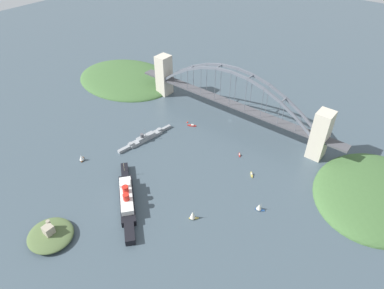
{
  "coord_description": "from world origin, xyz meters",
  "views": [
    {
      "loc": [
        -192.74,
        319.9,
        247.05
      ],
      "look_at": [
        0.0,
        79.94,
        8.0
      ],
      "focal_mm": 31.67,
      "sensor_mm": 36.0,
      "label": 1
    }
  ],
  "objects_px": {
    "ocean_liner": "(127,198)",
    "small_boat_0": "(252,175)",
    "small_boat_4": "(259,207)",
    "channel_marker_buoy": "(187,122)",
    "small_boat_1": "(82,158)",
    "naval_cruiser": "(145,138)",
    "fort_island_mid_harbor": "(50,235)",
    "harbor_arch_bridge": "(232,100)",
    "seaplane_taxiing_near_bridge": "(274,119)",
    "small_boat_2": "(193,215)",
    "small_boat_5": "(240,155)",
    "small_boat_3": "(192,125)"
  },
  "relations": [
    {
      "from": "naval_cruiser",
      "to": "small_boat_2",
      "type": "height_order",
      "value": "naval_cruiser"
    },
    {
      "from": "fort_island_mid_harbor",
      "to": "ocean_liner",
      "type": "bearing_deg",
      "value": -106.62
    },
    {
      "from": "small_boat_1",
      "to": "channel_marker_buoy",
      "type": "relative_size",
      "value": 3.14
    },
    {
      "from": "fort_island_mid_harbor",
      "to": "seaplane_taxiing_near_bridge",
      "type": "distance_m",
      "value": 295.19
    },
    {
      "from": "small_boat_1",
      "to": "small_boat_4",
      "type": "height_order",
      "value": "small_boat_1"
    },
    {
      "from": "small_boat_0",
      "to": "fort_island_mid_harbor",
      "type": "bearing_deg",
      "value": 61.94
    },
    {
      "from": "seaplane_taxiing_near_bridge",
      "to": "small_boat_3",
      "type": "xyz_separation_m",
      "value": [
        75.59,
        76.5,
        -1.02
      ]
    },
    {
      "from": "channel_marker_buoy",
      "to": "small_boat_1",
      "type": "bearing_deg",
      "value": 71.5
    },
    {
      "from": "small_boat_2",
      "to": "small_boat_5",
      "type": "relative_size",
      "value": 1.6
    },
    {
      "from": "small_boat_3",
      "to": "channel_marker_buoy",
      "type": "bearing_deg",
      "value": -13.52
    },
    {
      "from": "seaplane_taxiing_near_bridge",
      "to": "small_boat_2",
      "type": "bearing_deg",
      "value": 95.75
    },
    {
      "from": "ocean_liner",
      "to": "seaplane_taxiing_near_bridge",
      "type": "height_order",
      "value": "ocean_liner"
    },
    {
      "from": "harbor_arch_bridge",
      "to": "small_boat_0",
      "type": "bearing_deg",
      "value": 136.07
    },
    {
      "from": "ocean_liner",
      "to": "small_boat_0",
      "type": "height_order",
      "value": "ocean_liner"
    },
    {
      "from": "ocean_liner",
      "to": "channel_marker_buoy",
      "type": "relative_size",
      "value": 30.95
    },
    {
      "from": "small_boat_2",
      "to": "channel_marker_buoy",
      "type": "relative_size",
      "value": 3.75
    },
    {
      "from": "small_boat_1",
      "to": "small_boat_5",
      "type": "relative_size",
      "value": 1.34
    },
    {
      "from": "harbor_arch_bridge",
      "to": "small_boat_5",
      "type": "bearing_deg",
      "value": 132.22
    },
    {
      "from": "small_boat_4",
      "to": "channel_marker_buoy",
      "type": "bearing_deg",
      "value": -26.0
    },
    {
      "from": "fort_island_mid_harbor",
      "to": "harbor_arch_bridge",
      "type": "bearing_deg",
      "value": -94.34
    },
    {
      "from": "seaplane_taxiing_near_bridge",
      "to": "small_boat_5",
      "type": "height_order",
      "value": "seaplane_taxiing_near_bridge"
    },
    {
      "from": "harbor_arch_bridge",
      "to": "channel_marker_buoy",
      "type": "xyz_separation_m",
      "value": [
        40.07,
        39.48,
        -28.69
      ]
    },
    {
      "from": "harbor_arch_bridge",
      "to": "ocean_liner",
      "type": "distance_m",
      "value": 184.53
    },
    {
      "from": "harbor_arch_bridge",
      "to": "seaplane_taxiing_near_bridge",
      "type": "distance_m",
      "value": 63.21
    },
    {
      "from": "naval_cruiser",
      "to": "small_boat_3",
      "type": "height_order",
      "value": "naval_cruiser"
    },
    {
      "from": "seaplane_taxiing_near_bridge",
      "to": "small_boat_0",
      "type": "relative_size",
      "value": 1.31
    },
    {
      "from": "small_boat_0",
      "to": "small_boat_4",
      "type": "bearing_deg",
      "value": 129.02
    },
    {
      "from": "ocean_liner",
      "to": "small_boat_4",
      "type": "distance_m",
      "value": 127.24
    },
    {
      "from": "small_boat_5",
      "to": "fort_island_mid_harbor",
      "type": "bearing_deg",
      "value": 71.23
    },
    {
      "from": "naval_cruiser",
      "to": "small_boat_3",
      "type": "bearing_deg",
      "value": -113.74
    },
    {
      "from": "small_boat_3",
      "to": "small_boat_0",
      "type": "bearing_deg",
      "value": 163.39
    },
    {
      "from": "harbor_arch_bridge",
      "to": "seaplane_taxiing_near_bridge",
      "type": "bearing_deg",
      "value": -142.16
    },
    {
      "from": "seaplane_taxiing_near_bridge",
      "to": "small_boat_5",
      "type": "distance_m",
      "value": 88.5
    },
    {
      "from": "ocean_liner",
      "to": "naval_cruiser",
      "type": "bearing_deg",
      "value": -54.8
    },
    {
      "from": "naval_cruiser",
      "to": "small_boat_4",
      "type": "bearing_deg",
      "value": 176.17
    },
    {
      "from": "small_boat_1",
      "to": "small_boat_3",
      "type": "bearing_deg",
      "value": -112.37
    },
    {
      "from": "fort_island_mid_harbor",
      "to": "small_boat_4",
      "type": "height_order",
      "value": "fort_island_mid_harbor"
    },
    {
      "from": "harbor_arch_bridge",
      "to": "small_boat_5",
      "type": "distance_m",
      "value": 78.0
    },
    {
      "from": "small_boat_1",
      "to": "naval_cruiser",
      "type": "bearing_deg",
      "value": -111.23
    },
    {
      "from": "harbor_arch_bridge",
      "to": "small_boat_3",
      "type": "bearing_deg",
      "value": 53.55
    },
    {
      "from": "small_boat_1",
      "to": "channel_marker_buoy",
      "type": "bearing_deg",
      "value": -108.5
    },
    {
      "from": "seaplane_taxiing_near_bridge",
      "to": "small_boat_3",
      "type": "height_order",
      "value": "seaplane_taxiing_near_bridge"
    },
    {
      "from": "naval_cruiser",
      "to": "small_boat_1",
      "type": "distance_m",
      "value": 76.94
    },
    {
      "from": "ocean_liner",
      "to": "small_boat_2",
      "type": "relative_size",
      "value": 8.25
    },
    {
      "from": "small_boat_1",
      "to": "channel_marker_buoy",
      "type": "height_order",
      "value": "small_boat_1"
    },
    {
      "from": "naval_cruiser",
      "to": "fort_island_mid_harbor",
      "type": "distance_m",
      "value": 157.64
    },
    {
      "from": "ocean_liner",
      "to": "harbor_arch_bridge",
      "type": "bearing_deg",
      "value": -89.43
    },
    {
      "from": "small_boat_1",
      "to": "fort_island_mid_harbor",
      "type": "bearing_deg",
      "value": 128.66
    },
    {
      "from": "small_boat_3",
      "to": "small_boat_1",
      "type": "bearing_deg",
      "value": 67.63
    },
    {
      "from": "channel_marker_buoy",
      "to": "seaplane_taxiing_near_bridge",
      "type": "bearing_deg",
      "value": -138.81
    }
  ]
}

